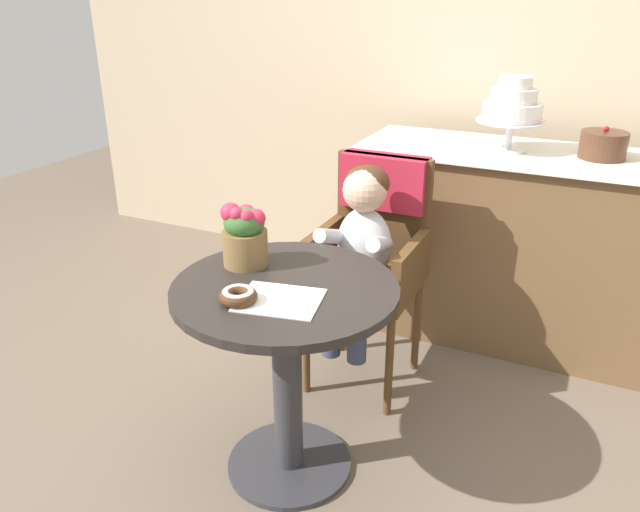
{
  "coord_description": "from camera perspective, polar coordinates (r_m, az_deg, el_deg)",
  "views": [
    {
      "loc": [
        0.85,
        -1.53,
        1.58
      ],
      "look_at": [
        0.05,
        0.15,
        0.77
      ],
      "focal_mm": 34.96,
      "sensor_mm": 36.0,
      "label": 1
    }
  ],
  "objects": [
    {
      "name": "wicker_chair",
      "position": [
        2.56,
        5.04,
        1.9
      ],
      "size": [
        0.42,
        0.45,
        0.95
      ],
      "rotation": [
        0.0,
        0.0,
        0.02
      ],
      "color": "brown",
      "rests_on": "ground"
    },
    {
      "name": "tiered_cake_stand",
      "position": [
        2.9,
        17.22,
        12.92
      ],
      "size": [
        0.3,
        0.3,
        0.32
      ],
      "color": "silver",
      "rests_on": "display_counter"
    },
    {
      "name": "flower_vase",
      "position": [
        2.06,
        -6.93,
        2.12
      ],
      "size": [
        0.15,
        0.15,
        0.22
      ],
      "color": "brown",
      "rests_on": "cafe_table"
    },
    {
      "name": "cafe_table",
      "position": [
        2.05,
        -3.08,
        -7.99
      ],
      "size": [
        0.72,
        0.72,
        0.72
      ],
      "color": "#282321",
      "rests_on": "ground"
    },
    {
      "name": "paper_napkin",
      "position": [
        1.86,
        -3.72,
        -4.05
      ],
      "size": [
        0.28,
        0.25,
        0.0
      ],
      "primitive_type": "cube",
      "rotation": [
        0.0,
        0.0,
        0.2
      ],
      "color": "white",
      "rests_on": "cafe_table"
    },
    {
      "name": "display_counter",
      "position": [
        3.06,
        17.95,
        0.78
      ],
      "size": [
        1.56,
        0.62,
        0.9
      ],
      "color": "brown",
      "rests_on": "ground"
    },
    {
      "name": "round_layer_cake",
      "position": [
        2.94,
        24.5,
        9.23
      ],
      "size": [
        0.19,
        0.19,
        0.14
      ],
      "color": "#4C2D1E",
      "rests_on": "display_counter"
    },
    {
      "name": "back_wall",
      "position": [
        3.49,
        11.93,
        19.32
      ],
      "size": [
        4.8,
        0.1,
        2.7
      ],
      "primitive_type": "cube",
      "color": "#C1AD8E",
      "rests_on": "ground"
    },
    {
      "name": "donut_front",
      "position": [
        1.85,
        -7.49,
        -3.6
      ],
      "size": [
        0.11,
        0.11,
        0.04
      ],
      "color": "#4C2D19",
      "rests_on": "cafe_table"
    },
    {
      "name": "ground_plane",
      "position": [
        2.36,
        -2.8,
        -18.57
      ],
      "size": [
        8.0,
        8.0,
        0.0
      ],
      "primitive_type": "plane",
      "color": "#6B5B4C"
    },
    {
      "name": "seated_child",
      "position": [
        2.41,
        3.76,
        1.5
      ],
      "size": [
        0.27,
        0.32,
        0.73
      ],
      "color": "silver",
      "rests_on": "ground"
    }
  ]
}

